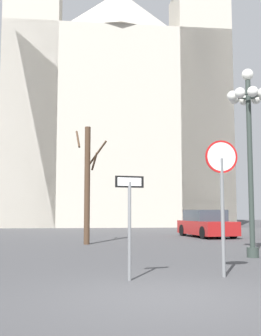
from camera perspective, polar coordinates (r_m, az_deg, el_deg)
ground_plane at (r=7.14m, az=5.06°, el=-17.17°), size 120.00×120.00×0.00m
cathedral at (r=41.39m, az=-1.97°, el=9.96°), size 21.38×13.94×40.16m
stop_sign at (r=9.34m, az=12.32°, el=-1.83°), size 0.72×0.13×2.94m
one_way_arrow_sign at (r=8.65m, az=-0.14°, el=-6.24°), size 0.59×0.22×2.13m
street_lamp at (r=13.69m, az=15.81°, el=5.74°), size 1.33×1.33×5.88m
bare_tree at (r=18.01m, az=-5.87°, el=-1.92°), size 1.42×1.41×5.02m
parked_car_near_red at (r=23.20m, az=10.25°, el=-7.54°), size 2.81×4.44×1.46m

